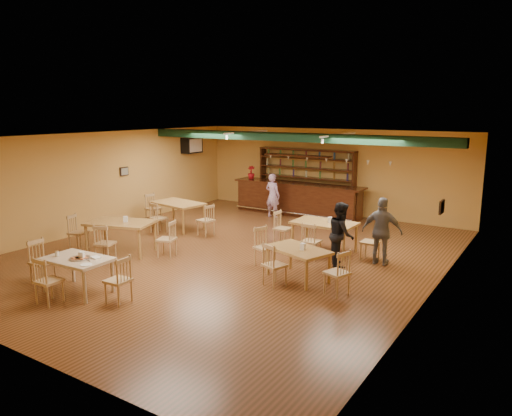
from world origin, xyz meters
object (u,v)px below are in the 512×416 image
Objects in this scene: bar_counter at (298,199)px; dining_table_c at (121,237)px; dining_table_a at (178,215)px; patron_right_a at (341,234)px; dining_table_b at (324,237)px; dining_table_d at (298,264)px; near_table at (78,275)px; patron_bar at (273,195)px.

bar_counter is 2.89× the size of dining_table_c.
patron_right_a is at bearing 2.44° from dining_table_a.
dining_table_b is 2.24m from dining_table_d.
dining_table_a reaches higher than dining_table_d.
bar_counter is 3.00× the size of dining_table_b.
patron_right_a is at bearing 47.37° from near_table.
dining_table_c reaches higher than dining_table_a.
dining_table_d is (3.13, -5.90, -0.22)m from bar_counter.
patron_bar is (-3.27, 2.86, 0.36)m from dining_table_b.
near_table is at bearing -118.40° from dining_table_d.
patron_bar is 0.99× the size of patron_right_a.
bar_counter is 5.72m from patron_right_a.
dining_table_c is at bearing 82.47° from patron_right_a.
bar_counter is 2.90× the size of dining_table_a.
dining_table_b is at bearing -53.46° from bar_counter.
dining_table_d is (4.80, 0.71, -0.07)m from dining_table_c.
bar_counter is 3.45× the size of dining_table_d.
bar_counter reaches higher than dining_table_a.
dining_table_a is 1.23× the size of near_table.
patron_bar reaches higher than dining_table_d.
patron_right_a reaches higher than dining_table_b.
near_table is 0.88× the size of patron_right_a.
patron_bar is at bearing 89.35° from near_table.
dining_table_c is 1.19× the size of dining_table_d.
patron_right_a is (4.07, -3.66, 0.01)m from patron_bar.
dining_table_d is 6.27m from patron_bar.
patron_bar reaches higher than dining_table_b.
patron_bar reaches higher than dining_table_c.
near_table is at bearing 97.19° from patron_bar.
dining_table_c is at bearing 84.30° from patron_bar.
dining_table_a is at bearing -120.03° from bar_counter.
dining_table_d is 0.91× the size of patron_right_a.
patron_right_a reaches higher than dining_table_d.
dining_table_b is 1.06× the size of patron_bar.
dining_table_a is 3.43m from patron_bar.
dining_table_a is (-2.20, -3.81, -0.15)m from bar_counter.
dining_table_d is at bearing -12.18° from dining_table_a.
bar_counter is at bearing 127.30° from dining_table_b.
dining_table_b is 1.18× the size of near_table.
patron_right_a is at bearing 143.40° from patron_bar.
patron_bar is (-0.26, 8.18, 0.40)m from near_table.
dining_table_c is at bearing 117.58° from near_table.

